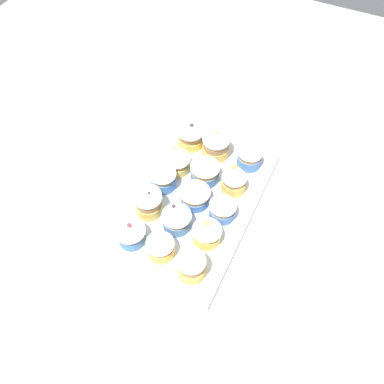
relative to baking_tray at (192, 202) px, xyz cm
name	(u,v)px	position (x,y,z in cm)	size (l,w,h in cm)	color
ground_plane	(192,207)	(0.00, 0.00, -2.10)	(180.00, 180.00, 3.00)	#B2A899
baking_tray	(192,202)	(0.00, 0.00, 0.00)	(39.41, 25.48, 1.20)	silver
cupcake_0	(192,264)	(-14.73, -7.09, 4.03)	(5.40, 5.40, 6.77)	#EFC651
cupcake_1	(207,230)	(-7.11, -6.65, 4.04)	(5.81, 5.81, 6.98)	#EFC651
cupcake_2	(223,205)	(-0.62, -7.15, 4.38)	(5.57, 5.57, 7.38)	#477AC6
cupcake_3	(234,177)	(6.62, -6.61, 4.66)	(5.33, 5.33, 8.43)	#EFC651
cupcake_4	(250,153)	(14.47, -7.14, 4.53)	(5.45, 5.45, 7.82)	#477AC6
cupcake_5	(158,242)	(-13.66, 0.40, 4.54)	(5.51, 5.51, 7.67)	#EFC651
cupcake_6	(177,217)	(-6.96, -0.02, 4.14)	(5.99, 5.99, 7.10)	#477AC6
cupcake_7	(194,192)	(-0.34, -0.71, 4.48)	(6.39, 6.39, 7.55)	#477AC6
cupcake_8	(205,168)	(6.38, 0.11, 4.40)	(6.36, 6.36, 7.45)	#477AC6
cupcake_9	(216,143)	(13.91, 0.80, 4.31)	(6.31, 6.31, 7.63)	#EFC651
cupcake_10	(130,231)	(-13.71, 6.48, 4.28)	(5.97, 5.97, 7.23)	#477AC6
cupcake_11	(148,201)	(-6.22, 6.75, 4.23)	(5.87, 5.87, 7.23)	#EFC651
cupcake_12	(163,175)	(0.80, 7.22, 4.39)	(5.78, 5.78, 7.32)	#477AC6
cupcake_13	(177,158)	(6.22, 6.73, 4.45)	(6.13, 6.13, 7.66)	#EFC651
cupcake_14	(191,134)	(14.31, 7.32, 3.80)	(6.62, 6.62, 6.52)	#EFC651
napkin	(264,130)	(26.85, -6.43, -0.30)	(11.73, 11.24, 0.60)	white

